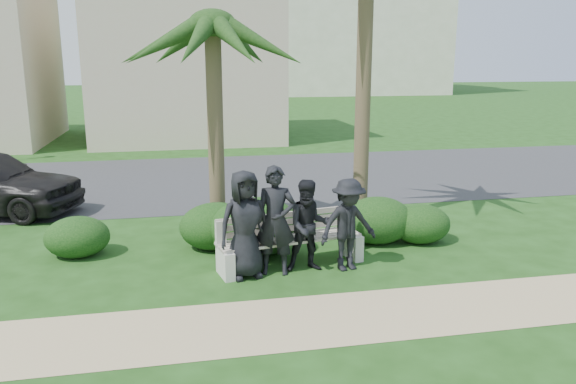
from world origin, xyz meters
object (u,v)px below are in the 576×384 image
man_b (276,221)px  man_c (309,226)px  park_bench (291,244)px  palm_left (212,26)px  man_d (348,225)px  man_a (245,224)px

man_b → man_c: (0.58, 0.03, -0.13)m
park_bench → palm_left: 4.48m
man_d → man_c: bearing=160.7°
park_bench → man_c: size_ratio=1.68×
man_c → man_d: size_ratio=0.99×
park_bench → palm_left: palm_left is taller
man_a → palm_left: (-0.25, 2.55, 3.24)m
man_d → palm_left: size_ratio=0.31×
man_d → palm_left: palm_left is taller
man_a → man_d: 1.75m
man_a → man_d: size_ratio=1.13×
man_a → man_c: bearing=-8.8°
man_a → man_d: man_a is taller
man_b → man_d: bearing=11.0°
man_a → palm_left: 4.13m
man_b → man_d: man_b is taller
man_b → palm_left: size_ratio=0.36×
man_c → man_d: 0.66m
man_c → man_a: bearing=-174.3°
park_bench → palm_left: size_ratio=0.52×
man_a → palm_left: size_ratio=0.35×
man_b → man_c: size_ratio=1.16×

